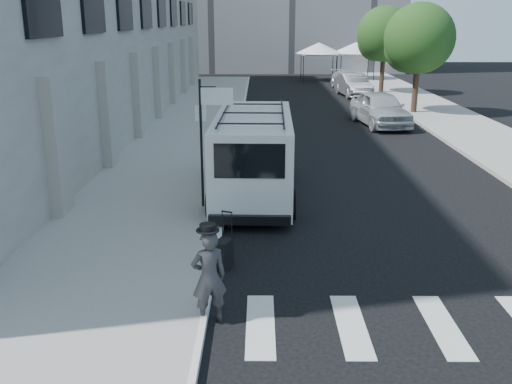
{
  "coord_description": "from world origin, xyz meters",
  "views": [
    {
      "loc": [
        -1.02,
        -11.91,
        5.18
      ],
      "look_at": [
        -1.1,
        0.78,
        1.3
      ],
      "focal_mm": 40.0,
      "sensor_mm": 36.0,
      "label": 1
    }
  ],
  "objects_px": {
    "cargo_van": "(254,154)",
    "parked_car_b": "(353,85)",
    "businessman": "(209,277)",
    "parked_car_a": "(380,109)",
    "suitcase": "(223,255)",
    "briefcase": "(226,220)",
    "parked_car_c": "(348,80)"
  },
  "relations": [
    {
      "from": "suitcase",
      "to": "parked_car_b",
      "type": "height_order",
      "value": "parked_car_b"
    },
    {
      "from": "parked_car_b",
      "to": "cargo_van",
      "type": "bearing_deg",
      "value": -112.67
    },
    {
      "from": "parked_car_b",
      "to": "businessman",
      "type": "bearing_deg",
      "value": -110.07
    },
    {
      "from": "briefcase",
      "to": "parked_car_c",
      "type": "height_order",
      "value": "parked_car_c"
    },
    {
      "from": "cargo_van",
      "to": "parked_car_b",
      "type": "distance_m",
      "value": 23.83
    },
    {
      "from": "cargo_van",
      "to": "parked_car_b",
      "type": "height_order",
      "value": "cargo_van"
    },
    {
      "from": "cargo_van",
      "to": "parked_car_c",
      "type": "xyz_separation_m",
      "value": [
        6.84,
        27.05,
        -0.59
      ]
    },
    {
      "from": "briefcase",
      "to": "parked_car_c",
      "type": "relative_size",
      "value": 0.09
    },
    {
      "from": "cargo_van",
      "to": "parked_car_a",
      "type": "distance_m",
      "value": 13.36
    },
    {
      "from": "parked_car_b",
      "to": "suitcase",
      "type": "bearing_deg",
      "value": -110.87
    },
    {
      "from": "briefcase",
      "to": "businessman",
      "type": "bearing_deg",
      "value": -118.73
    },
    {
      "from": "parked_car_a",
      "to": "parked_car_b",
      "type": "relative_size",
      "value": 1.08
    },
    {
      "from": "cargo_van",
      "to": "suitcase",
      "type": "bearing_deg",
      "value": -95.03
    },
    {
      "from": "businessman",
      "to": "suitcase",
      "type": "xyz_separation_m",
      "value": [
        0.11,
        2.21,
        -0.53
      ]
    },
    {
      "from": "suitcase",
      "to": "parked_car_a",
      "type": "distance_m",
      "value": 18.51
    },
    {
      "from": "suitcase",
      "to": "businessman",
      "type": "bearing_deg",
      "value": -70.69
    },
    {
      "from": "parked_car_c",
      "to": "businessman",
      "type": "bearing_deg",
      "value": -108.39
    },
    {
      "from": "cargo_van",
      "to": "businessman",
      "type": "bearing_deg",
      "value": -94.01
    },
    {
      "from": "businessman",
      "to": "cargo_van",
      "type": "xyz_separation_m",
      "value": [
        0.7,
        7.59,
        0.42
      ]
    },
    {
      "from": "parked_car_c",
      "to": "cargo_van",
      "type": "bearing_deg",
      "value": -110.3
    },
    {
      "from": "cargo_van",
      "to": "parked_car_c",
      "type": "height_order",
      "value": "cargo_van"
    },
    {
      "from": "suitcase",
      "to": "cargo_van",
      "type": "bearing_deg",
      "value": 105.8
    },
    {
      "from": "briefcase",
      "to": "parked_car_a",
      "type": "relative_size",
      "value": 0.09
    },
    {
      "from": "suitcase",
      "to": "cargo_van",
      "type": "xyz_separation_m",
      "value": [
        0.59,
        5.37,
        0.95
      ]
    },
    {
      "from": "businessman",
      "to": "parked_car_b",
      "type": "distance_m",
      "value": 31.34
    },
    {
      "from": "businessman",
      "to": "parked_car_a",
      "type": "relative_size",
      "value": 0.34
    },
    {
      "from": "suitcase",
      "to": "cargo_van",
      "type": "relative_size",
      "value": 0.19
    },
    {
      "from": "parked_car_a",
      "to": "parked_car_c",
      "type": "bearing_deg",
      "value": 79.99
    },
    {
      "from": "businessman",
      "to": "parked_car_a",
      "type": "distance_m",
      "value": 20.61
    },
    {
      "from": "parked_car_b",
      "to": "parked_car_c",
      "type": "xyz_separation_m",
      "value": [
        0.25,
        4.16,
        -0.07
      ]
    },
    {
      "from": "parked_car_a",
      "to": "parked_car_b",
      "type": "height_order",
      "value": "parked_car_a"
    },
    {
      "from": "businessman",
      "to": "cargo_van",
      "type": "distance_m",
      "value": 7.63
    }
  ]
}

